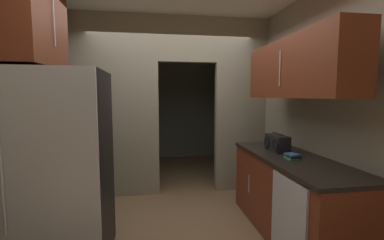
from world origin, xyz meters
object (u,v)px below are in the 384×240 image
dishwasher (288,225)px  book_stack (293,157)px  refrigerator (65,168)px  boombox (277,143)px

dishwasher → book_stack: book_stack is taller
dishwasher → book_stack: size_ratio=5.45×
refrigerator → dishwasher: 2.10m
book_stack → dishwasher: bearing=-122.9°
refrigerator → dishwasher: size_ratio=2.13×
refrigerator → book_stack: refrigerator is taller
boombox → book_stack: size_ratio=2.34×
boombox → book_stack: 0.40m
boombox → book_stack: (-0.02, -0.39, -0.07)m
dishwasher → boombox: bearing=70.0°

